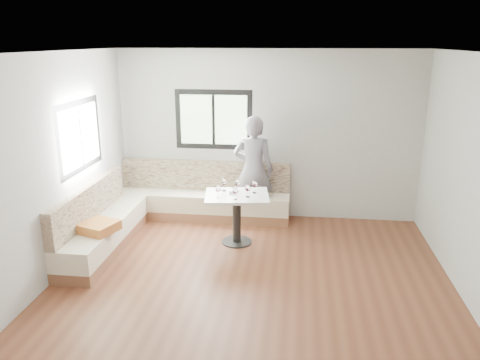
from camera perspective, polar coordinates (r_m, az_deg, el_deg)
name	(u,v)px	position (r m, az deg, el deg)	size (l,w,h in m)	color
room	(246,175)	(5.47, 0.72, 0.61)	(5.01, 5.01, 2.81)	brown
banquette	(162,210)	(7.54, -9.45, -3.65)	(2.90, 2.80, 0.95)	brown
table	(237,207)	(6.90, -0.40, -3.29)	(1.02, 0.84, 0.76)	black
person	(253,170)	(7.61, 1.64, 1.23)	(0.65, 0.43, 1.79)	slate
olive_ramekin	(233,192)	(6.89, -0.90, -1.44)	(0.11, 0.11, 0.04)	white
wine_glass_a	(218,189)	(6.67, -2.68, -1.12)	(0.08, 0.08, 0.18)	white
wine_glass_b	(235,191)	(6.59, -0.60, -1.33)	(0.08, 0.08, 0.18)	white
wine_glass_c	(248,188)	(6.70, 0.95, -1.04)	(0.08, 0.08, 0.18)	white
wine_glass_d	(237,183)	(6.94, -0.32, -0.40)	(0.08, 0.08, 0.18)	white
wine_glass_e	(255,185)	(6.87, 1.78, -0.58)	(0.08, 0.08, 0.18)	white
wine_glass_f	(224,183)	(6.97, -1.96, -0.32)	(0.08, 0.08, 0.18)	white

